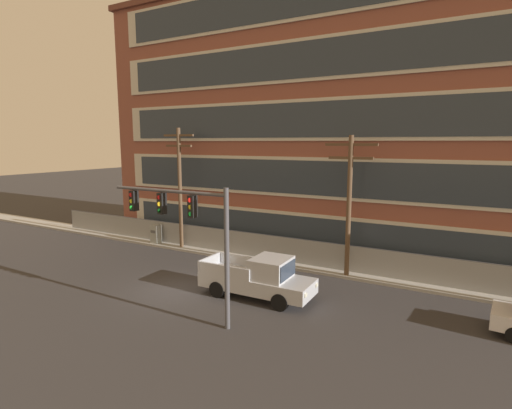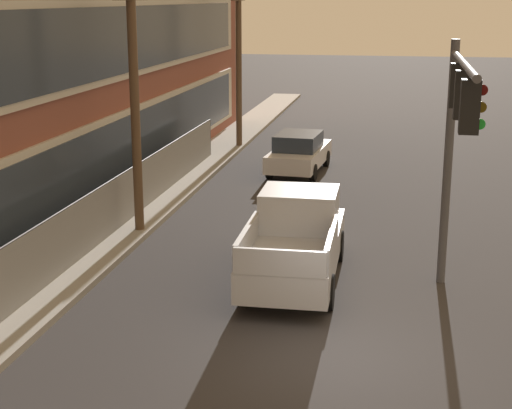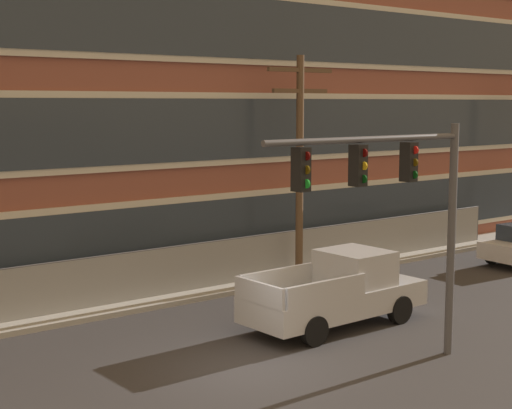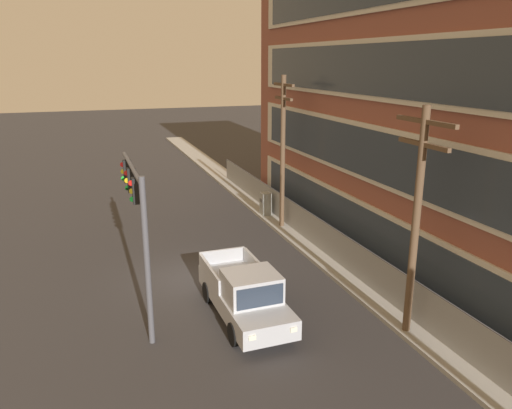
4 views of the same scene
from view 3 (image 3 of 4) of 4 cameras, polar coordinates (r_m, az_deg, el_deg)
ground_plane at (r=18.75m, az=-0.91°, el=-11.84°), size 160.00×160.00×0.00m
sidewalk_building_side at (r=24.19m, az=-10.62°, el=-7.33°), size 80.00×1.85×0.16m
brick_mill_building at (r=32.73m, az=-3.58°, el=11.91°), size 39.79×10.87×17.48m
chain_link_fence at (r=24.23m, az=-9.74°, el=-5.39°), size 35.23×0.06×1.68m
traffic_signal_mast at (r=18.02m, az=10.33°, el=0.94°), size 5.97×0.43×5.69m
pickup_truck_silver at (r=22.00m, az=6.03°, el=-6.34°), size 5.61×2.17×2.06m
utility_pole_midblock at (r=26.94m, az=3.20°, el=3.58°), size 2.80×0.26×7.78m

